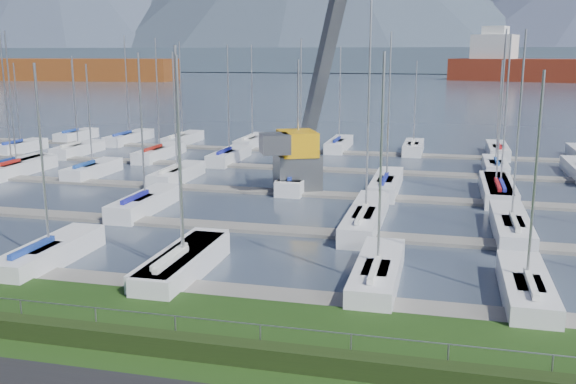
% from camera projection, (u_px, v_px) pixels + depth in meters
% --- Properties ---
extents(water, '(800.00, 540.00, 0.20)m').
position_uv_depth(water, '(429.00, 77.00, 268.46)').
color(water, '#3D4759').
extents(hedge, '(80.00, 0.70, 0.70)m').
position_uv_depth(hedge, '(199.00, 348.00, 21.24)').
color(hedge, black).
rests_on(hedge, grass).
extents(fence, '(80.00, 0.04, 0.04)m').
position_uv_depth(fence, '(203.00, 319.00, 21.44)').
color(fence, gray).
rests_on(fence, grass).
extents(foothill, '(900.00, 80.00, 12.00)m').
position_uv_depth(foothill, '(433.00, 60.00, 333.51)').
color(foothill, '#455565').
rests_on(foothill, water).
extents(docks, '(90.00, 41.60, 0.25)m').
position_uv_depth(docks, '(334.00, 195.00, 46.41)').
color(docks, slate).
rests_on(docks, water).
extents(crane, '(7.98, 12.81, 22.35)m').
position_uv_depth(crane, '(307.00, 114.00, 48.27)').
color(crane, '#56595D').
rests_on(crane, water).
extents(cargo_ship_west, '(92.81, 25.57, 21.50)m').
position_uv_depth(cargo_ship_west, '(41.00, 69.00, 236.06)').
color(cargo_ship_west, brown).
rests_on(cargo_ship_west, water).
extents(sailboat_fleet, '(75.89, 49.13, 13.54)m').
position_uv_depth(sailboat_fleet, '(308.00, 115.00, 47.61)').
color(sailboat_fleet, navy).
rests_on(sailboat_fleet, water).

